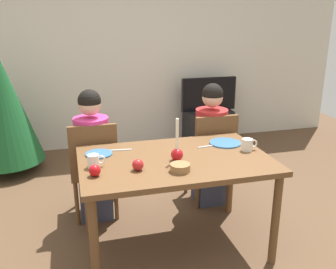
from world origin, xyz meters
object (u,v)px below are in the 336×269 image
object	(u,v)px
tv	(209,94)
candle_centerpiece	(177,152)
chair_left	(94,165)
apple_near_candle	(95,171)
plate_left	(99,154)
person_right_child	(211,146)
christmas_tree	(1,104)
dining_table	(175,168)
mug_left	(94,161)
tv_stand	(208,126)
bowl_walnuts	(180,168)
apple_by_left_plate	(138,165)
person_left_child	(93,157)
chair_right	(212,153)
mug_right	(248,145)
plate_right	(225,143)

from	to	relation	value
tv	candle_centerpiece	world-z (taller)	candle_centerpiece
chair_left	apple_near_candle	size ratio (longest dim) A/B	11.48
chair_left	plate_left	world-z (taller)	chair_left
person_right_child	christmas_tree	xyz separation A→B (m)	(-2.01, 1.29, 0.24)
dining_table	mug_left	world-z (taller)	mug_left
candle_centerpiece	person_right_child	bearing A→B (deg)	52.23
tv_stand	apple_near_candle	world-z (taller)	apple_near_candle
plate_left	bowl_walnuts	size ratio (longest dim) A/B	1.49
candle_centerpiece	apple_by_left_plate	xyz separation A→B (m)	(-0.31, -0.10, -0.03)
person_left_child	apple_near_candle	bearing A→B (deg)	-92.47
tv	chair_right	bearing A→B (deg)	-110.00
apple_near_candle	chair_left	bearing A→B (deg)	87.42
person_right_child	candle_centerpiece	distance (m)	0.91
mug_right	apple_near_candle	world-z (taller)	mug_right
mug_left	bowl_walnuts	bearing A→B (deg)	-21.57
dining_table	chair_right	distance (m)	0.83
apple_near_candle	tv_stand	bearing A→B (deg)	54.71
chair_left	mug_right	xyz separation A→B (m)	(1.15, -0.60, 0.29)
tv_stand	mug_left	size ratio (longest dim) A/B	5.21
candle_centerpiece	mug_left	distance (m)	0.59
mug_right	bowl_walnuts	world-z (taller)	mug_right
person_right_child	apple_near_candle	size ratio (longest dim) A/B	14.95
plate_left	apple_by_left_plate	xyz separation A→B (m)	(0.23, -0.37, 0.03)
tv_stand	apple_by_left_plate	distance (m)	2.91
apple_by_left_plate	candle_centerpiece	bearing A→B (deg)	18.42
candle_centerpiece	plate_left	xyz separation A→B (m)	(-0.54, 0.27, -0.06)
candle_centerpiece	mug_right	distance (m)	0.59
plate_left	apple_by_left_plate	distance (m)	0.44
tv_stand	plate_left	world-z (taller)	plate_left
chair_right	tv_stand	size ratio (longest dim) A/B	1.41
person_left_child	plate_right	world-z (taller)	person_left_child
chair_right	christmas_tree	xyz separation A→B (m)	(-2.01, 1.32, 0.30)
person_right_child	apple_by_left_plate	size ratio (longest dim) A/B	14.74
christmas_tree	plate_left	bearing A→B (deg)	-61.42
chair_left	dining_table	bearing A→B (deg)	-47.28
bowl_walnuts	apple_by_left_plate	world-z (taller)	apple_by_left_plate
candle_centerpiece	bowl_walnuts	size ratio (longest dim) A/B	2.30
candle_centerpiece	mug_right	bearing A→B (deg)	5.59
person_right_child	bowl_walnuts	xyz separation A→B (m)	(-0.57, -0.88, 0.21)
person_left_child	chair_right	bearing A→B (deg)	-1.69
chair_left	person_right_child	world-z (taller)	person_right_child
bowl_walnuts	candle_centerpiece	bearing A→B (deg)	79.00
person_right_child	plate_left	world-z (taller)	person_right_child
chair_left	bowl_walnuts	size ratio (longest dim) A/B	6.58
apple_near_candle	apple_by_left_plate	world-z (taller)	apple_by_left_plate
christmas_tree	apple_near_candle	xyz separation A→B (m)	(0.87, -2.10, -0.02)
mug_right	plate_left	bearing A→B (deg)	169.46
person_left_child	apple_by_left_plate	world-z (taller)	person_left_child
apple_by_left_plate	person_right_child	bearing A→B (deg)	43.21
tv	mug_right	world-z (taller)	tv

